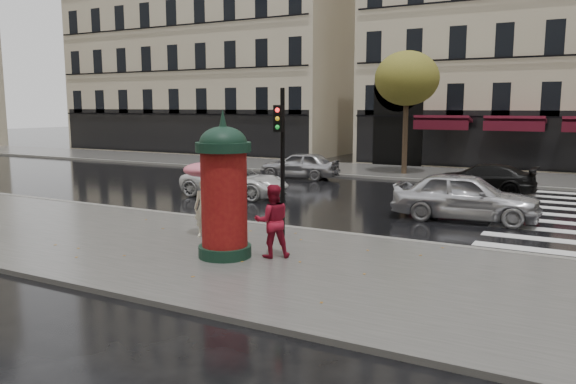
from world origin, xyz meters
The scene contains 17 objects.
ground centered at (0.00, 0.00, 0.00)m, with size 160.00×160.00×0.00m, color black.
near_sidewalk centered at (0.00, -0.50, 0.06)m, with size 90.00×7.00×0.12m, color #474744.
far_sidewalk centered at (0.00, 19.00, 0.06)m, with size 90.00×6.00×0.12m, color #474744.
near_kerb centered at (0.00, 3.00, 0.07)m, with size 90.00×0.25×0.14m, color slate.
far_kerb centered at (0.00, 16.00, 0.07)m, with size 90.00×0.25×0.14m, color slate.
zebra_crossing centered at (6.00, 9.60, 0.01)m, with size 3.60×11.75×0.01m, color silver.
bldg_far_left centered at (-22.00, 30.00, 11.31)m, with size 24.00×14.00×22.90m.
tree_far_left centered at (-2.00, 18.00, 5.17)m, with size 3.40×3.40×6.64m.
woman_umbrella centered at (-2.47, 0.73, 1.54)m, with size 1.12×1.12×2.15m.
woman_red centered at (0.27, -0.25, 1.01)m, with size 0.86×0.67×1.77m, color maroon.
man_burgundy centered at (-1.82, 0.66, 0.90)m, with size 0.76×0.49×1.55m, color #430D1D.
morris_column centered at (-0.76, -0.75, 1.82)m, with size 1.32×1.32×3.55m.
traffic_light centered at (-0.57, 1.72, 2.60)m, with size 0.27×0.39×4.10m.
car_silver centered at (3.34, 7.14, 0.80)m, with size 1.89×4.69×1.60m, color silver.
car_white centered at (-6.11, 7.71, 0.63)m, with size 2.10×4.56×1.27m, color white.
car_black centered at (2.82, 13.41, 0.64)m, with size 1.80×4.43×1.28m, color black.
car_far_silver centered at (-6.46, 14.23, 0.70)m, with size 1.66×4.12×1.40m, color #A9A9AE.
Camera 1 is at (6.87, -11.65, 3.71)m, focal length 35.00 mm.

